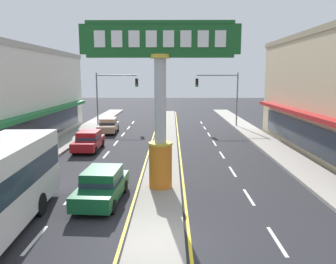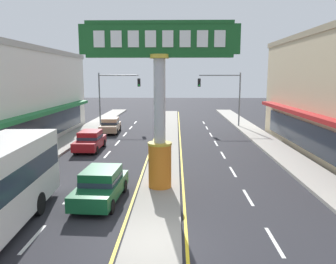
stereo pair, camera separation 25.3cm
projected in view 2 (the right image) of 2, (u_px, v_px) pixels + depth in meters
name	position (u px, v px, depth m)	size (l,w,h in m)	color
ground_plane	(152.00, 246.00, 11.57)	(160.00, 160.00, 0.00)	#28282D
median_strip	(167.00, 142.00, 29.30)	(2.07, 52.00, 0.14)	gray
sidewalk_left	(59.00, 146.00, 27.54)	(2.39, 60.00, 0.18)	#ADA89E
sidewalk_right	(274.00, 147.00, 27.12)	(2.39, 60.00, 0.18)	#ADA89E
lane_markings	(166.00, 146.00, 27.98)	(8.81, 52.00, 0.01)	silver
district_sign	(160.00, 100.00, 16.60)	(7.79, 1.24, 8.30)	orange
storefront_left	(0.00, 96.00, 28.40)	(8.79, 24.60, 8.25)	silver
traffic_light_left_side	(114.00, 90.00, 38.36)	(4.86, 0.46, 6.20)	slate
traffic_light_right_side	(224.00, 90.00, 37.69)	(4.86, 0.46, 6.20)	slate
sedan_far_right_lane	(110.00, 125.00, 34.63)	(2.01, 4.39, 1.53)	tan
sedan_near_left_lane	(101.00, 185.00, 15.61)	(2.02, 4.39, 1.53)	#14562D
sedan_mid_left_lane	(90.00, 140.00, 26.44)	(1.85, 4.31, 1.53)	maroon
pedestrian_far_side	(18.00, 151.00, 21.20)	(0.40, 0.46, 1.69)	maroon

